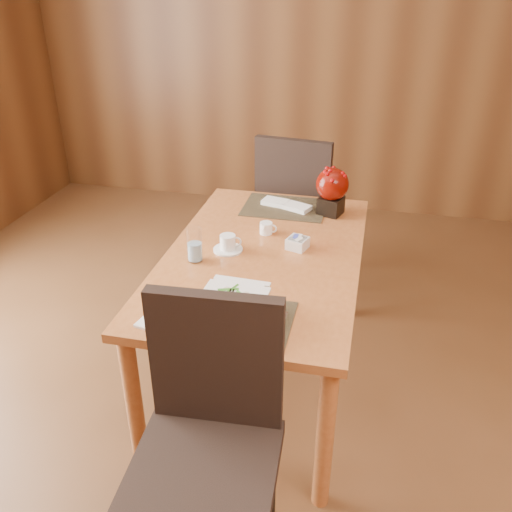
% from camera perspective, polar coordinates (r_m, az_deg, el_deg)
% --- Properties ---
extents(ground, '(6.00, 6.00, 0.00)m').
position_cam_1_polar(ground, '(2.56, -2.34, -21.19)').
color(ground, brown).
rests_on(ground, ground).
extents(back_wall, '(5.00, 0.02, 2.80)m').
position_cam_1_polar(back_wall, '(4.65, 7.57, 21.46)').
color(back_wall, brown).
rests_on(back_wall, ground).
extents(dining_table, '(0.90, 1.50, 0.75)m').
position_cam_1_polar(dining_table, '(2.59, 0.79, -1.60)').
color(dining_table, '#BC6934').
rests_on(dining_table, ground).
extents(placemat_near, '(0.45, 0.33, 0.01)m').
position_cam_1_polar(placemat_near, '(2.08, -2.39, -6.62)').
color(placemat_near, black).
rests_on(placemat_near, dining_table).
extents(placemat_far, '(0.45, 0.33, 0.01)m').
position_cam_1_polar(placemat_far, '(3.03, 3.01, 5.14)').
color(placemat_far, black).
rests_on(placemat_far, dining_table).
extents(soup_setting, '(0.28, 0.28, 0.11)m').
position_cam_1_polar(soup_setting, '(2.06, -2.34, -5.35)').
color(soup_setting, white).
rests_on(soup_setting, dining_table).
extents(coffee_cup, '(0.14, 0.14, 0.08)m').
position_cam_1_polar(coffee_cup, '(2.55, -2.99, 1.27)').
color(coffee_cup, white).
rests_on(coffee_cup, dining_table).
extents(water_glass, '(0.08, 0.08, 0.17)m').
position_cam_1_polar(water_glass, '(2.46, -6.49, 1.21)').
color(water_glass, silver).
rests_on(water_glass, dining_table).
extents(creamer_jug, '(0.09, 0.09, 0.06)m').
position_cam_1_polar(creamer_jug, '(2.72, 1.06, 2.96)').
color(creamer_jug, white).
rests_on(creamer_jug, dining_table).
extents(sugar_caddy, '(0.11, 0.11, 0.05)m').
position_cam_1_polar(sugar_caddy, '(2.58, 4.39, 1.35)').
color(sugar_caddy, white).
rests_on(sugar_caddy, dining_table).
extents(berry_decor, '(0.18, 0.18, 0.26)m').
position_cam_1_polar(berry_decor, '(2.92, 8.01, 7.05)').
color(berry_decor, black).
rests_on(berry_decor, dining_table).
extents(napkins_far, '(0.30, 0.19, 0.03)m').
position_cam_1_polar(napkins_far, '(3.02, 3.37, 5.38)').
color(napkins_far, white).
rests_on(napkins_far, dining_table).
extents(bread_plate, '(0.19, 0.19, 0.01)m').
position_cam_1_polar(bread_plate, '(2.10, -9.67, -6.63)').
color(bread_plate, white).
rests_on(bread_plate, dining_table).
extents(near_chair, '(0.51, 0.51, 1.03)m').
position_cam_1_polar(near_chair, '(1.91, -4.95, -17.60)').
color(near_chair, black).
rests_on(near_chair, ground).
extents(far_chair, '(0.55, 0.55, 1.05)m').
position_cam_1_polar(far_chair, '(3.49, 4.35, 5.46)').
color(far_chair, black).
rests_on(far_chair, ground).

